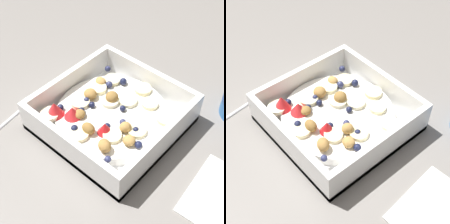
% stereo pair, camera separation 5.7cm
% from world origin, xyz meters
% --- Properties ---
extents(ground_plane, '(2.40, 2.40, 0.00)m').
position_xyz_m(ground_plane, '(0.00, 0.00, 0.00)').
color(ground_plane, gray).
extents(fruit_bowl, '(0.21, 0.21, 0.06)m').
position_xyz_m(fruit_bowl, '(0.02, -0.02, 0.02)').
color(fruit_bowl, white).
rests_on(fruit_bowl, ground).
extents(spoon, '(0.04, 0.17, 0.01)m').
position_xyz_m(spoon, '(-0.13, -0.10, 0.00)').
color(spoon, silver).
rests_on(spoon, ground).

